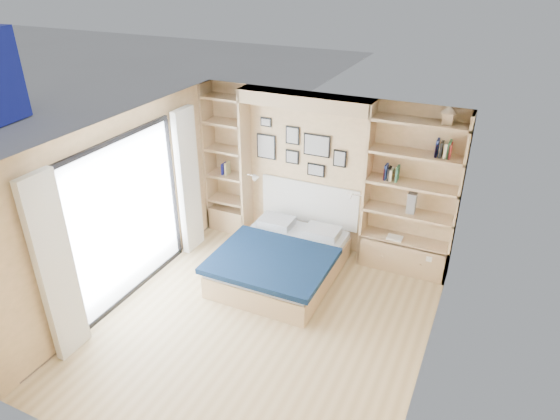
% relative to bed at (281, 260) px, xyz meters
% --- Properties ---
extents(ground, '(4.50, 4.50, 0.00)m').
position_rel_bed_xyz_m(ground, '(0.24, -1.16, -0.27)').
color(ground, tan).
rests_on(ground, ground).
extents(room_shell, '(4.50, 4.50, 4.50)m').
position_rel_bed_xyz_m(room_shell, '(-0.14, 0.37, 0.81)').
color(room_shell, '#DDB483').
rests_on(room_shell, ground).
extents(bed, '(1.63, 2.10, 1.07)m').
position_rel_bed_xyz_m(bed, '(0.00, 0.00, 0.00)').
color(bed, tan).
rests_on(bed, ground).
extents(photo_gallery, '(1.48, 0.02, 0.82)m').
position_rel_bed_xyz_m(photo_gallery, '(-0.21, 1.07, 1.34)').
color(photo_gallery, black).
rests_on(photo_gallery, ground).
extents(reading_lamps, '(1.92, 0.12, 0.15)m').
position_rel_bed_xyz_m(reading_lamps, '(-0.06, 0.84, 0.83)').
color(reading_lamps, silver).
rests_on(reading_lamps, ground).
extents(shelf_decor, '(3.50, 0.23, 2.03)m').
position_rel_bed_xyz_m(shelf_decor, '(1.46, 0.91, 1.45)').
color(shelf_decor, '#A51E1E').
rests_on(shelf_decor, ground).
extents(deck, '(3.20, 4.00, 0.05)m').
position_rel_bed_xyz_m(deck, '(-3.36, -1.16, -0.27)').
color(deck, '#6B5B4F').
rests_on(deck, ground).
extents(deck_chair, '(0.68, 0.96, 0.89)m').
position_rel_bed_xyz_m(deck_chair, '(-2.92, -0.88, 0.16)').
color(deck_chair, tan).
rests_on(deck_chair, ground).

